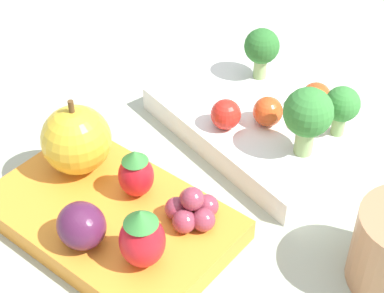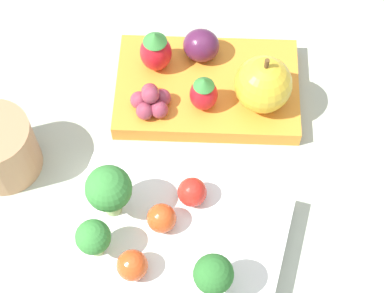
{
  "view_description": "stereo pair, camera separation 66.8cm",
  "coord_description": "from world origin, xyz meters",
  "px_view_note": "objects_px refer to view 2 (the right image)",
  "views": [
    {
      "loc": [
        0.27,
        -0.26,
        0.36
      ],
      "look_at": [
        -0.01,
        0.0,
        0.03
      ],
      "focal_mm": 60.0,
      "sensor_mm": 36.0,
      "label": 1
    },
    {
      "loc": [
        -0.07,
        0.29,
        0.54
      ],
      "look_at": [
        -0.01,
        0.0,
        0.03
      ],
      "focal_mm": 60.0,
      "sensor_mm": 36.0,
      "label": 2
    }
  ],
  "objects_px": {
    "broccoli_floret_0": "(109,190)",
    "cherry_tomato_0": "(160,218)",
    "bento_box_fruit": "(207,88)",
    "cherry_tomato_1": "(132,265)",
    "apple": "(263,84)",
    "broccoli_floret_2": "(213,275)",
    "plum": "(206,46)",
    "cherry_tomato_2": "(192,192)",
    "broccoli_floret_1": "(93,238)",
    "bento_box_savoury": "(174,238)",
    "strawberry_1": "(156,51)",
    "strawberry_0": "(204,93)",
    "grape_cluster": "(151,101)"
  },
  "relations": [
    {
      "from": "broccoli_floret_0",
      "to": "broccoli_floret_1",
      "type": "relative_size",
      "value": 1.34
    },
    {
      "from": "broccoli_floret_1",
      "to": "plum",
      "type": "distance_m",
      "value": 0.23
    },
    {
      "from": "cherry_tomato_1",
      "to": "plum",
      "type": "relative_size",
      "value": 0.72
    },
    {
      "from": "broccoli_floret_2",
      "to": "strawberry_1",
      "type": "xyz_separation_m",
      "value": [
        0.09,
        -0.22,
        -0.01
      ]
    },
    {
      "from": "plum",
      "to": "bento_box_fruit",
      "type": "bearing_deg",
      "value": 102.99
    },
    {
      "from": "bento_box_fruit",
      "to": "broccoli_floret_0",
      "type": "relative_size",
      "value": 3.27
    },
    {
      "from": "bento_box_fruit",
      "to": "broccoli_floret_0",
      "type": "distance_m",
      "value": 0.17
    },
    {
      "from": "apple",
      "to": "bento_box_savoury",
      "type": "bearing_deg",
      "value": 70.23
    },
    {
      "from": "cherry_tomato_2",
      "to": "strawberry_0",
      "type": "height_order",
      "value": "strawberry_0"
    },
    {
      "from": "broccoli_floret_1",
      "to": "apple",
      "type": "relative_size",
      "value": 0.7
    },
    {
      "from": "broccoli_floret_2",
      "to": "cherry_tomato_2",
      "type": "height_order",
      "value": "broccoli_floret_2"
    },
    {
      "from": "cherry_tomato_1",
      "to": "strawberry_0",
      "type": "height_order",
      "value": "strawberry_0"
    },
    {
      "from": "apple",
      "to": "broccoli_floret_0",
      "type": "bearing_deg",
      "value": 51.38
    },
    {
      "from": "bento_box_fruit",
      "to": "cherry_tomato_1",
      "type": "xyz_separation_m",
      "value": [
        0.03,
        0.2,
        0.03
      ]
    },
    {
      "from": "broccoli_floret_2",
      "to": "plum",
      "type": "bearing_deg",
      "value": -78.72
    },
    {
      "from": "cherry_tomato_2",
      "to": "plum",
      "type": "bearing_deg",
      "value": -84.29
    },
    {
      "from": "apple",
      "to": "plum",
      "type": "distance_m",
      "value": 0.08
    },
    {
      "from": "cherry_tomato_0",
      "to": "apple",
      "type": "distance_m",
      "value": 0.16
    },
    {
      "from": "bento_box_fruit",
      "to": "apple",
      "type": "xyz_separation_m",
      "value": [
        -0.05,
        0.01,
        0.04
      ]
    },
    {
      "from": "broccoli_floret_0",
      "to": "grape_cluster",
      "type": "height_order",
      "value": "broccoli_floret_0"
    },
    {
      "from": "broccoli_floret_1",
      "to": "plum",
      "type": "relative_size",
      "value": 1.23
    },
    {
      "from": "bento_box_savoury",
      "to": "broccoli_floret_2",
      "type": "height_order",
      "value": "broccoli_floret_2"
    },
    {
      "from": "cherry_tomato_0",
      "to": "grape_cluster",
      "type": "xyz_separation_m",
      "value": [
        0.03,
        -0.12,
        -0.01
      ]
    },
    {
      "from": "bento_box_savoury",
      "to": "cherry_tomato_2",
      "type": "xyz_separation_m",
      "value": [
        -0.01,
        -0.04,
        0.02
      ]
    },
    {
      "from": "bento_box_savoury",
      "to": "broccoli_floret_1",
      "type": "xyz_separation_m",
      "value": [
        0.06,
        0.03,
        0.04
      ]
    },
    {
      "from": "broccoli_floret_2",
      "to": "strawberry_1",
      "type": "distance_m",
      "value": 0.24
    },
    {
      "from": "plum",
      "to": "broccoli_floret_1",
      "type": "bearing_deg",
      "value": 76.55
    },
    {
      "from": "bento_box_savoury",
      "to": "bento_box_fruit",
      "type": "relative_size",
      "value": 1.01
    },
    {
      "from": "bento_box_fruit",
      "to": "apple",
      "type": "distance_m",
      "value": 0.07
    },
    {
      "from": "broccoli_floret_1",
      "to": "cherry_tomato_0",
      "type": "distance_m",
      "value": 0.06
    },
    {
      "from": "cherry_tomato_0",
      "to": "broccoli_floret_1",
      "type": "bearing_deg",
      "value": 35.46
    },
    {
      "from": "broccoli_floret_0",
      "to": "cherry_tomato_0",
      "type": "distance_m",
      "value": 0.05
    },
    {
      "from": "cherry_tomato_1",
      "to": "broccoli_floret_0",
      "type": "bearing_deg",
      "value": -59.87
    },
    {
      "from": "cherry_tomato_0",
      "to": "cherry_tomato_1",
      "type": "distance_m",
      "value": 0.05
    },
    {
      "from": "plum",
      "to": "cherry_tomato_0",
      "type": "bearing_deg",
      "value": 88.09
    },
    {
      "from": "grape_cluster",
      "to": "broccoli_floret_1",
      "type": "bearing_deg",
      "value": 85.3
    },
    {
      "from": "broccoli_floret_2",
      "to": "plum",
      "type": "distance_m",
      "value": 0.24
    },
    {
      "from": "strawberry_0",
      "to": "grape_cluster",
      "type": "height_order",
      "value": "strawberry_0"
    },
    {
      "from": "cherry_tomato_2",
      "to": "cherry_tomato_0",
      "type": "bearing_deg",
      "value": 52.13
    },
    {
      "from": "broccoli_floret_0",
      "to": "strawberry_0",
      "type": "bearing_deg",
      "value": -114.73
    },
    {
      "from": "plum",
      "to": "grape_cluster",
      "type": "relative_size",
      "value": 0.92
    },
    {
      "from": "cherry_tomato_0",
      "to": "broccoli_floret_2",
      "type": "bearing_deg",
      "value": 138.6
    },
    {
      "from": "broccoli_floret_0",
      "to": "plum",
      "type": "xyz_separation_m",
      "value": [
        -0.05,
        -0.18,
        -0.03
      ]
    },
    {
      "from": "broccoli_floret_2",
      "to": "grape_cluster",
      "type": "bearing_deg",
      "value": -62.14
    },
    {
      "from": "bento_box_savoury",
      "to": "cherry_tomato_1",
      "type": "height_order",
      "value": "cherry_tomato_1"
    },
    {
      "from": "broccoli_floret_1",
      "to": "broccoli_floret_2",
      "type": "height_order",
      "value": "broccoli_floret_2"
    },
    {
      "from": "cherry_tomato_1",
      "to": "cherry_tomato_0",
      "type": "bearing_deg",
      "value": -106.39
    },
    {
      "from": "cherry_tomato_2",
      "to": "grape_cluster",
      "type": "height_order",
      "value": "same"
    },
    {
      "from": "apple",
      "to": "plum",
      "type": "height_order",
      "value": "apple"
    },
    {
      "from": "cherry_tomato_0",
      "to": "cherry_tomato_1",
      "type": "bearing_deg",
      "value": 73.61
    }
  ]
}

